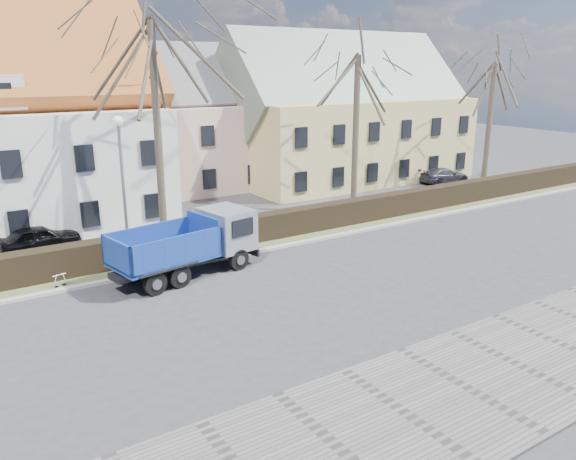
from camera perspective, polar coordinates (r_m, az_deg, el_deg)
ground at (r=22.12m, az=0.47°, el=-5.96°), size 120.00×120.00×0.00m
sidewalk_near at (r=16.45m, az=17.58°, el=-15.03°), size 80.00×5.00×0.08m
curb_far at (r=25.82m, az=-5.16°, el=-2.56°), size 80.00×0.30×0.12m
grass_strip at (r=27.18m, az=-6.74°, el=-1.65°), size 80.00×3.00×0.10m
hedge at (r=26.83m, az=-6.60°, el=-0.54°), size 60.00×0.90×1.30m
building_pink at (r=40.34m, az=-10.63°, el=9.82°), size 10.80×8.80×8.00m
building_yellow at (r=43.85m, az=5.82°, el=10.84°), size 18.80×10.80×8.50m
tree_1 at (r=27.29m, az=-13.23°, el=11.58°), size 9.20×9.20×12.65m
tree_2 at (r=33.40m, az=6.93°, el=11.26°), size 8.00×8.00×11.00m
tree_3 at (r=42.09m, az=19.85°, el=11.08°), size 7.60×7.60×10.45m
dump_truck at (r=23.33m, az=-10.82°, el=-1.69°), size 6.75×3.50×2.57m
streetlight at (r=25.61m, az=-16.36°, el=4.04°), size 0.50×0.50×6.45m
cart_frame at (r=23.64m, az=-22.62°, el=-4.91°), size 0.82×0.59×0.67m
parked_car_a at (r=28.74m, az=-23.91°, el=-0.77°), size 3.81×1.82×1.25m
parked_car_b at (r=43.42m, az=15.60°, el=5.35°), size 4.04×2.05×1.13m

